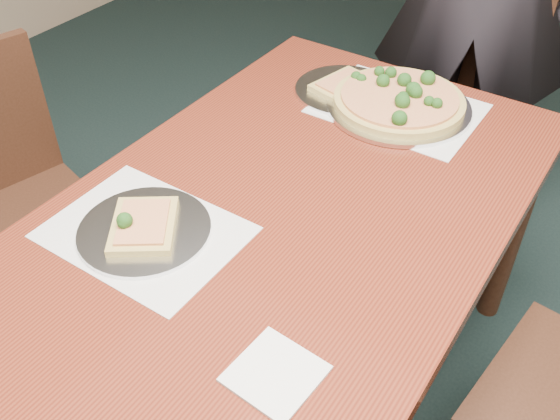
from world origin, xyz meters
The scene contains 9 objects.
dining_table centered at (-0.39, 0.58, 0.66)m, with size 0.90×1.50×0.75m.
chair_far centered at (-0.35, 1.66, 0.52)m, with size 0.44×0.44×0.91m.
chair_left centered at (-1.23, 0.43, 0.52)m, with size 0.51×0.51×0.91m.
placemat_main centered at (-0.36, 1.11, 0.75)m, with size 0.42×0.32×0.00m, color white.
placemat_near centered at (-0.59, 0.36, 0.75)m, with size 0.40×0.30×0.00m, color white.
pizza_pan centered at (-0.36, 1.11, 0.77)m, with size 0.39×0.39×0.07m.
slice_plate_near centered at (-0.59, 0.36, 0.76)m, with size 0.28×0.28×0.06m.
slice_plate_far centered at (-0.52, 1.11, 0.76)m, with size 0.28×0.28×0.06m.
napkin centered at (-0.16, 0.22, 0.75)m, with size 0.14×0.14×0.01m, color white.
Camera 1 is at (0.19, -0.29, 1.64)m, focal length 40.00 mm.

